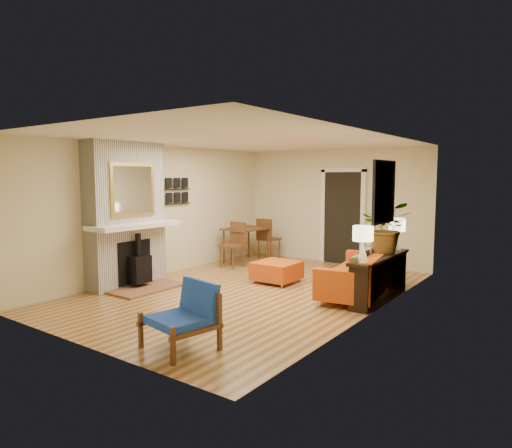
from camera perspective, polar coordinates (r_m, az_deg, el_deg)
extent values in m
plane|color=tan|center=(8.06, -0.84, -8.28)|extent=(6.50, 6.50, 0.00)
plane|color=white|center=(7.83, -0.87, 10.48)|extent=(6.50, 6.50, 0.00)
plane|color=beige|center=(10.62, 9.65, 2.20)|extent=(4.50, 0.00, 4.50)
plane|color=beige|center=(5.59, -21.12, -1.47)|extent=(4.50, 0.00, 4.50)
plane|color=beige|center=(9.35, -12.01, 1.65)|extent=(0.00, 6.50, 6.50)
plane|color=beige|center=(6.75, 14.68, -0.04)|extent=(0.00, 6.50, 6.50)
cube|color=black|center=(10.50, 10.78, 0.77)|extent=(0.88, 0.06, 2.10)
cube|color=white|center=(10.71, 8.38, 0.91)|extent=(0.10, 0.08, 2.18)
cube|color=white|center=(10.30, 13.23, 0.62)|extent=(0.10, 0.08, 2.18)
cube|color=white|center=(10.45, 10.88, 6.67)|extent=(1.08, 0.08, 0.10)
cube|color=black|center=(7.10, 15.71, 3.86)|extent=(0.04, 0.85, 0.95)
cube|color=slate|center=(7.11, 15.52, 3.87)|extent=(0.01, 0.70, 0.80)
cube|color=black|center=(9.55, -10.31, 2.50)|extent=(0.06, 0.95, 0.02)
cube|color=black|center=(9.54, -10.34, 4.30)|extent=(0.06, 0.95, 0.02)
cube|color=white|center=(8.52, -16.12, 4.91)|extent=(0.42, 1.50, 1.48)
cube|color=white|center=(8.64, -15.87, -3.75)|extent=(0.42, 1.50, 1.12)
cube|color=white|center=(8.37, -14.92, -0.15)|extent=(0.60, 1.68, 0.08)
cube|color=black|center=(8.49, -14.95, -4.64)|extent=(0.03, 0.72, 0.78)
cube|color=brown|center=(8.36, -13.57, -7.79)|extent=(0.75, 1.30, 0.04)
cube|color=black|center=(8.42, -14.43, -5.47)|extent=(0.30, 0.36, 0.48)
cylinder|color=black|center=(8.35, -14.50, -2.51)|extent=(0.10, 0.10, 0.40)
cube|color=gold|center=(8.35, -15.14, 4.16)|extent=(0.04, 0.95, 0.95)
cube|color=silver|center=(8.33, -15.06, 4.16)|extent=(0.01, 0.82, 0.82)
cylinder|color=silver|center=(7.20, 8.09, -9.69)|extent=(0.05, 0.05, 0.10)
cylinder|color=silver|center=(7.02, 13.50, -10.19)|extent=(0.05, 0.05, 0.10)
cylinder|color=silver|center=(8.90, 11.81, -6.71)|extent=(0.05, 0.05, 0.10)
cylinder|color=silver|center=(8.76, 16.19, -7.03)|extent=(0.05, 0.05, 0.10)
cube|color=#BA3B11|center=(7.91, 12.59, -6.87)|extent=(1.20, 2.17, 0.29)
cube|color=#BA3B11|center=(7.77, 15.10, -4.76)|extent=(0.53, 2.06, 0.34)
cube|color=#BA3B11|center=(6.97, 10.77, -6.52)|extent=(0.90, 0.32, 0.20)
cube|color=#BA3B11|center=(8.76, 14.10, -4.02)|extent=(0.90, 0.32, 0.20)
cube|color=brown|center=(7.04, 12.76, -5.45)|extent=(0.26, 0.42, 0.41)
cube|color=black|center=(7.42, 13.47, -4.89)|extent=(0.26, 0.42, 0.41)
cube|color=gray|center=(7.79, 14.12, -4.38)|extent=(0.26, 0.42, 0.41)
cube|color=maroon|center=(8.12, 14.64, -3.98)|extent=(0.26, 0.42, 0.41)
cube|color=black|center=(8.50, 15.18, -3.55)|extent=(0.26, 0.42, 0.41)
cylinder|color=silver|center=(8.58, -0.28, -7.18)|extent=(0.04, 0.04, 0.06)
cylinder|color=silver|center=(8.25, 3.25, -7.73)|extent=(0.04, 0.04, 0.06)
cylinder|color=silver|center=(9.08, 1.99, -6.45)|extent=(0.04, 0.04, 0.06)
cylinder|color=silver|center=(8.77, 5.40, -6.92)|extent=(0.04, 0.04, 0.06)
cube|color=#BA3B11|center=(8.62, 2.59, -5.81)|extent=(0.77, 0.77, 0.32)
cube|color=brown|center=(5.71, -11.45, -11.47)|extent=(0.18, 0.71, 0.05)
cube|color=brown|center=(5.59, -14.23, -12.75)|extent=(0.06, 0.06, 0.42)
cube|color=brown|center=(5.86, -8.82, -10.48)|extent=(0.06, 0.06, 0.66)
cube|color=brown|center=(5.17, -7.36, -13.27)|extent=(0.18, 0.71, 0.05)
cube|color=brown|center=(5.04, -10.33, -14.79)|extent=(0.06, 0.06, 0.42)
cube|color=brown|center=(5.34, -4.59, -12.10)|extent=(0.06, 0.06, 0.66)
cube|color=blue|center=(5.42, -9.53, -11.76)|extent=(0.73, 0.70, 0.09)
cube|color=blue|center=(5.51, -7.08, -8.97)|extent=(0.64, 0.28, 0.39)
cube|color=brown|center=(10.55, -1.24, -0.57)|extent=(0.78, 1.08, 0.04)
cylinder|color=brown|center=(10.46, -4.06, -2.86)|extent=(0.05, 0.05, 0.76)
cylinder|color=brown|center=(10.07, -1.56, -3.19)|extent=(0.05, 0.05, 0.76)
cylinder|color=brown|center=(11.14, -0.93, -2.30)|extent=(0.05, 0.05, 0.76)
cylinder|color=brown|center=(10.78, 1.51, -2.58)|extent=(0.05, 0.05, 0.76)
cube|color=brown|center=(9.97, -3.02, -2.73)|extent=(0.46, 0.46, 0.04)
cube|color=brown|center=(10.09, -2.25, -1.11)|extent=(0.44, 0.06, 0.49)
cylinder|color=brown|center=(10.00, -4.47, -4.13)|extent=(0.04, 0.04, 0.46)
cylinder|color=brown|center=(9.76, -2.91, -4.37)|extent=(0.04, 0.04, 0.46)
cylinder|color=brown|center=(10.26, -3.11, -3.86)|extent=(0.04, 0.04, 0.46)
cylinder|color=brown|center=(10.03, -1.57, -4.08)|extent=(0.04, 0.04, 0.46)
cube|color=brown|center=(11.03, 1.66, -1.89)|extent=(0.46, 0.46, 0.04)
cube|color=brown|center=(10.83, 1.00, -0.62)|extent=(0.44, 0.06, 0.49)
cylinder|color=brown|center=(11.03, 0.35, -3.16)|extent=(0.04, 0.04, 0.46)
cylinder|color=brown|center=(10.82, 1.86, -3.34)|extent=(0.04, 0.04, 0.46)
cylinder|color=brown|center=(11.32, 1.46, -2.93)|extent=(0.04, 0.04, 0.46)
cylinder|color=brown|center=(11.11, 2.95, -3.10)|extent=(0.04, 0.04, 0.46)
cube|color=black|center=(7.57, 15.26, -4.01)|extent=(0.34, 1.85, 0.05)
cube|color=black|center=(6.86, 12.66, -8.04)|extent=(0.30, 0.04, 0.68)
cube|color=black|center=(8.42, 17.22, -5.56)|extent=(0.30, 0.04, 0.68)
cone|color=white|center=(6.87, 13.17, -3.48)|extent=(0.18, 0.18, 0.30)
cylinder|color=white|center=(6.84, 13.21, -1.99)|extent=(0.03, 0.03, 0.06)
cylinder|color=#FFEABF|center=(6.83, 13.23, -1.16)|extent=(0.30, 0.30, 0.22)
cone|color=white|center=(8.23, 17.09, -2.04)|extent=(0.18, 0.18, 0.30)
cylinder|color=white|center=(8.20, 17.13, -0.79)|extent=(0.03, 0.03, 0.06)
cylinder|color=#FFEABF|center=(8.19, 17.15, -0.10)|extent=(0.30, 0.30, 0.22)
imported|color=#1E5919|center=(7.78, 16.04, -0.39)|extent=(0.93, 0.86, 0.86)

